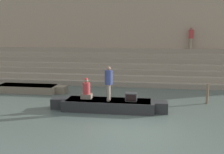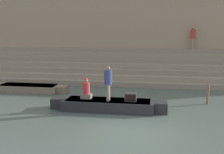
% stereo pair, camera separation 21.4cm
% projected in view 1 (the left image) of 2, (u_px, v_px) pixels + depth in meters
% --- Properties ---
extents(ground_plane, '(120.00, 120.00, 0.00)m').
position_uv_depth(ground_plane, '(134.00, 129.00, 10.14)').
color(ground_plane, '#47544C').
extents(ghat_steps, '(36.00, 4.19, 2.39)m').
position_uv_depth(ghat_steps, '(142.00, 70.00, 20.01)').
color(ghat_steps, gray).
rests_on(ghat_steps, ground).
extents(back_wall, '(34.20, 1.28, 7.05)m').
position_uv_depth(back_wall, '(144.00, 34.00, 21.59)').
color(back_wall, tan).
rests_on(back_wall, ground).
extents(rowboat_main, '(5.57, 1.34, 0.52)m').
position_uv_depth(rowboat_main, '(108.00, 105.00, 12.52)').
color(rowboat_main, black).
rests_on(rowboat_main, ground).
extents(person_standing, '(0.36, 0.36, 1.63)m').
position_uv_depth(person_standing, '(109.00, 81.00, 12.19)').
color(person_standing, '#756656').
rests_on(person_standing, rowboat_main).
extents(person_rowing, '(0.50, 0.40, 1.02)m').
position_uv_depth(person_rowing, '(86.00, 90.00, 12.68)').
color(person_rowing, '#756656').
rests_on(person_rowing, rowboat_main).
extents(tv_set, '(0.54, 0.44, 0.38)m').
position_uv_depth(tv_set, '(131.00, 97.00, 12.29)').
color(tv_set, '#2D2D2D').
rests_on(tv_set, rowboat_main).
extents(moored_boat_shore, '(5.04, 1.31, 0.42)m').
position_uv_depth(moored_boat_shore, '(27.00, 88.00, 16.41)').
color(moored_boat_shore, '#756651').
rests_on(moored_boat_shore, ground).
extents(mooring_post, '(0.13, 0.13, 1.08)m').
position_uv_depth(mooring_post, '(207.00, 94.00, 13.65)').
color(mooring_post, brown).
rests_on(mooring_post, ground).
extents(person_on_steps, '(0.35, 0.35, 1.67)m').
position_uv_depth(person_on_steps, '(191.00, 36.00, 20.22)').
color(person_on_steps, gray).
rests_on(person_on_steps, ghat_steps).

